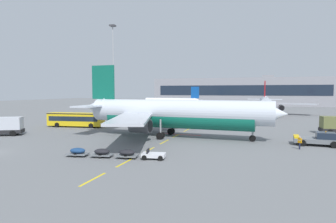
# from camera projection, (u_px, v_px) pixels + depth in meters

# --- Properties ---
(ground) EXTENTS (400.00, 400.00, 0.00)m
(ground) POSITION_uv_depth(u_px,v_px,m) (302.00, 127.00, 60.74)
(ground) COLOR slate
(apron_paint_markings) EXTENTS (8.00, 95.29, 0.01)m
(apron_paint_markings) POSITION_uv_depth(u_px,v_px,m) (197.00, 125.00, 64.62)
(apron_paint_markings) COLOR yellow
(apron_paint_markings) RESTS_ON ground
(airliner_foreground) EXTENTS (34.73, 34.62, 12.20)m
(airliner_foreground) POSITION_uv_depth(u_px,v_px,m) (174.00, 113.00, 47.20)
(airliner_foreground) COLOR silver
(airliner_foreground) RESTS_ON ground
(pushback_tug) EXTENTS (6.14, 3.44, 2.08)m
(pushback_tug) POSITION_uv_depth(u_px,v_px,m) (319.00, 139.00, 40.23)
(pushback_tug) COLOR slate
(pushback_tug) RESTS_ON ground
(airliner_far_center) EXTENTS (31.92, 31.96, 11.24)m
(airliner_far_center) POSITION_uv_depth(u_px,v_px,m) (265.00, 104.00, 91.64)
(airliner_far_center) COLOR silver
(airliner_far_center) RESTS_ON ground
(airliner_far_right) EXTENTS (26.69, 26.31, 9.36)m
(airliner_far_right) POSITION_uv_depth(u_px,v_px,m) (172.00, 102.00, 119.10)
(airliner_far_right) COLOR white
(airliner_far_right) RESTS_ON ground
(apron_shuttle_bus) EXTENTS (12.27, 4.22, 3.00)m
(apron_shuttle_bus) POSITION_uv_depth(u_px,v_px,m) (76.00, 119.00, 60.95)
(apron_shuttle_bus) COLOR yellow
(apron_shuttle_bus) RESTS_ON ground
(fuel_service_truck) EXTENTS (7.30, 5.45, 3.14)m
(fuel_service_truck) POSITION_uv_depth(u_px,v_px,m) (2.00, 126.00, 49.23)
(fuel_service_truck) COLOR black
(fuel_service_truck) RESTS_ON ground
(ground_power_truck) EXTENTS (4.90, 7.38, 3.14)m
(ground_power_truck) POSITION_uv_depth(u_px,v_px,m) (132.00, 114.00, 73.34)
(ground_power_truck) COLOR black
(ground_power_truck) RESTS_ON ground
(baggage_train) EXTENTS (11.68, 3.31, 1.14)m
(baggage_train) POSITION_uv_depth(u_px,v_px,m) (115.00, 153.00, 32.90)
(baggage_train) COLOR silver
(baggage_train) RESTS_ON ground
(ground_crew_worker) EXTENTS (0.52, 0.57, 1.70)m
(ground_crew_worker) POSITION_uv_depth(u_px,v_px,m) (300.00, 142.00, 37.58)
(ground_crew_worker) COLOR #191E38
(ground_crew_worker) RESTS_ON ground
(apron_light_mast_near) EXTENTS (1.80, 1.80, 29.62)m
(apron_light_mast_near) POSITION_uv_depth(u_px,v_px,m) (113.00, 60.00, 96.19)
(apron_light_mast_near) COLOR slate
(apron_light_mast_near) RESTS_ON ground
(terminal_satellite) EXTENTS (93.62, 24.47, 16.12)m
(terminal_satellite) POSITION_uv_depth(u_px,v_px,m) (241.00, 92.00, 159.12)
(terminal_satellite) COLOR gray
(terminal_satellite) RESTS_ON ground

